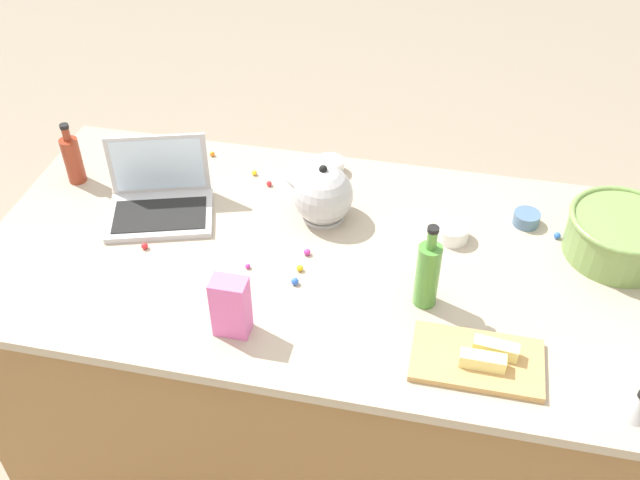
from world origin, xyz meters
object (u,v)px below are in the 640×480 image
(butter_stick_right, at_px, (483,361))
(ramekin_wide, at_px, (330,166))
(ramekin_small, at_px, (526,218))
(butter_stick_left, at_px, (496,348))
(candy_bag, at_px, (231,307))
(kitchen_timer, at_px, (639,405))
(laptop, at_px, (160,198))
(mixing_bowl_large, at_px, (620,235))
(ramekin_medium, at_px, (452,232))
(cutting_board, at_px, (477,360))
(bottle_soy, at_px, (73,159))
(bottle_olive, at_px, (428,273))
(kettle, at_px, (323,195))

(butter_stick_right, bearing_deg, ramekin_wide, -54.63)
(ramekin_small, bearing_deg, butter_stick_left, 82.06)
(butter_stick_right, distance_m, candy_bag, 0.62)
(candy_bag, bearing_deg, kitchen_timer, 176.62)
(laptop, height_order, mixing_bowl_large, laptop)
(butter_stick_right, relative_size, ramekin_medium, 1.17)
(mixing_bowl_large, bearing_deg, cutting_board, 53.19)
(kitchen_timer, height_order, candy_bag, candy_bag)
(bottle_soy, bearing_deg, ramekin_small, -176.94)
(cutting_board, bearing_deg, candy_bag, 2.01)
(ramekin_medium, bearing_deg, mixing_bowl_large, -176.08)
(ramekin_small, bearing_deg, butter_stick_right, 79.85)
(mixing_bowl_large, height_order, ramekin_wide, mixing_bowl_large)
(ramekin_small, bearing_deg, bottle_olive, 55.93)
(laptop, distance_m, ramekin_wide, 0.55)
(ramekin_small, xyz_separation_m, ramekin_medium, (0.21, 0.12, 0.00))
(laptop, xyz_separation_m, candy_bag, (-0.36, 0.43, 0.04))
(bottle_olive, distance_m, ramekin_wide, 0.65)
(bottle_soy, xyz_separation_m, ramekin_wide, (-0.78, -0.22, -0.06))
(laptop, bearing_deg, bottle_olive, 164.80)
(ramekin_wide, bearing_deg, laptop, 33.42)
(laptop, bearing_deg, ramekin_small, -171.37)
(bottle_olive, bearing_deg, laptop, -15.20)
(ramekin_medium, bearing_deg, laptop, 3.22)
(mixing_bowl_large, height_order, butter_stick_right, mixing_bowl_large)
(bottle_soy, xyz_separation_m, candy_bag, (-0.68, 0.52, 0.00))
(bottle_soy, bearing_deg, kettle, 178.77)
(mixing_bowl_large, relative_size, ramekin_medium, 3.24)
(laptop, height_order, cutting_board, laptop)
(cutting_board, xyz_separation_m, candy_bag, (0.61, 0.02, 0.08))
(kitchen_timer, bearing_deg, candy_bag, -3.38)
(cutting_board, distance_m, ramekin_small, 0.58)
(ramekin_small, bearing_deg, ramekin_wide, -12.56)
(butter_stick_right, bearing_deg, kitchen_timer, 170.83)
(ramekin_wide, distance_m, candy_bag, 0.74)
(bottle_olive, height_order, kettle, bottle_olive)
(bottle_soy, xyz_separation_m, butter_stick_left, (-1.33, 0.47, -0.05))
(ramekin_small, relative_size, kitchen_timer, 1.02)
(ramekin_medium, bearing_deg, bottle_olive, 79.14)
(ramekin_medium, bearing_deg, bottle_soy, -1.94)
(ramekin_small, distance_m, kitchen_timer, 0.69)
(kettle, distance_m, kitchen_timer, 1.01)
(bottle_olive, bearing_deg, mixing_bowl_large, -149.15)
(butter_stick_left, height_order, ramekin_medium, butter_stick_left)
(butter_stick_right, distance_m, ramekin_medium, 0.49)
(cutting_board, bearing_deg, laptop, -22.66)
(butter_stick_right, relative_size, kitchen_timer, 1.43)
(butter_stick_right, bearing_deg, candy_bag, -0.10)
(ramekin_wide, bearing_deg, butter_stick_left, 128.65)
(cutting_board, xyz_separation_m, ramekin_small, (-0.12, -0.57, 0.01))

